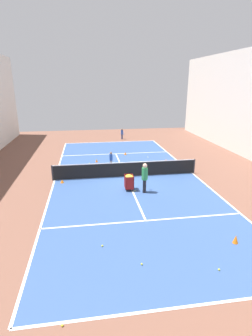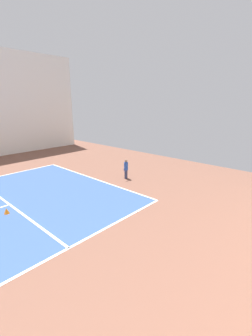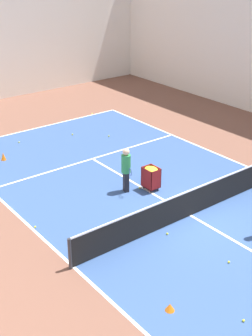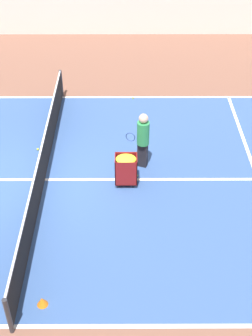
{
  "view_description": "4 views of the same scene",
  "coord_description": "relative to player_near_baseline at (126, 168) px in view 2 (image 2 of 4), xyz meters",
  "views": [
    {
      "loc": [
        2.5,
        16.38,
        6.02
      ],
      "look_at": [
        0.0,
        0.0,
        0.61
      ],
      "focal_mm": 28.0,
      "sensor_mm": 36.0,
      "label": 1
    },
    {
      "loc": [
        -10.16,
        -2.7,
        4.47
      ],
      "look_at": [
        -1.42,
        -12.26,
        0.66
      ],
      "focal_mm": 24.0,
      "sensor_mm": 36.0,
      "label": 2
    },
    {
      "loc": [
        -10.16,
        -9.55,
        8.3
      ],
      "look_at": [
        -0.65,
        2.76,
        0.95
      ],
      "focal_mm": 50.0,
      "sensor_mm": 36.0,
      "label": 3
    },
    {
      "loc": [
        10.16,
        2.26,
        8.3
      ],
      "look_at": [
        0.17,
        2.29,
        0.54
      ],
      "focal_mm": 50.0,
      "sensor_mm": 36.0,
      "label": 4
    }
  ],
  "objects": [
    {
      "name": "player_near_baseline",
      "position": [
        0.0,
        0.0,
        0.0
      ],
      "size": [
        0.35,
        0.56,
        1.19
      ],
      "rotation": [
        0.0,
        0.0,
        1.9
      ],
      "color": "#2D3351",
      "rests_on": "ground"
    },
    {
      "name": "line_service_near",
      "position": [
        1.43,
        6.26,
        -0.68
      ],
      "size": [
        9.37,
        0.1,
        0.0
      ],
      "primitive_type": "cube",
      "color": "white",
      "rests_on": "ground"
    },
    {
      "name": "line_baseline_near",
      "position": [
        1.43,
        1.35,
        -0.68
      ],
      "size": [
        9.37,
        0.1,
        0.0
      ],
      "primitive_type": "cube",
      "color": "white",
      "rests_on": "ground"
    },
    {
      "name": "training_cone_0",
      "position": [
        0.63,
        6.68,
        -0.56
      ],
      "size": [
        0.22,
        0.22,
        0.24
      ],
      "primitive_type": "cone",
      "color": "orange",
      "rests_on": "ground"
    }
  ]
}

